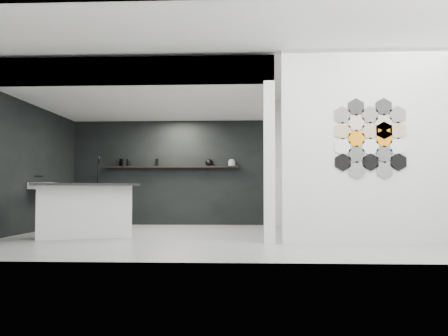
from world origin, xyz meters
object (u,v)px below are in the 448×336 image
at_px(wall_basin, 45,186).
at_px(glass_vase, 232,163).
at_px(utensil_cup, 129,164).
at_px(bottle_dark, 157,162).
at_px(stockpot, 124,163).
at_px(glass_bowl, 232,163).
at_px(kettle, 209,163).
at_px(partition_panel, 367,146).
at_px(kitchen_island, 84,210).

relative_size(wall_basin, glass_vase, 4.11).
bearing_deg(utensil_cup, wall_basin, -117.34).
bearing_deg(bottle_dark, stockpot, 180.00).
relative_size(glass_bowl, bottle_dark, 0.95).
bearing_deg(glass_vase, kettle, 180.00).
bearing_deg(stockpot, bottle_dark, 0.00).
xyz_separation_m(bottle_dark, utensil_cup, (-0.64, 0.00, -0.03)).
xyz_separation_m(wall_basin, utensil_cup, (1.07, 2.07, 0.52)).
bearing_deg(stockpot, wall_basin, -114.78).
distance_m(partition_panel, kettle, 4.65).
relative_size(stockpot, glass_bowl, 1.24).
xyz_separation_m(partition_panel, glass_bowl, (-2.08, 3.87, -0.02)).
bearing_deg(wall_basin, stockpot, 65.22).
relative_size(glass_vase, bottle_dark, 0.88).
distance_m(wall_basin, glass_vase, 4.01).
distance_m(partition_panel, bottle_dark, 5.39).
relative_size(glass_vase, utensil_cup, 1.41).
height_order(partition_panel, wall_basin, partition_panel).
bearing_deg(glass_bowl, kettle, 180.00).
distance_m(wall_basin, kitchen_island, 1.57).
xyz_separation_m(kettle, glass_vase, (0.50, 0.00, -0.00)).
bearing_deg(wall_basin, glass_bowl, 31.35).
relative_size(wall_basin, bottle_dark, 3.63).
distance_m(partition_panel, glass_vase, 4.39).
height_order(kettle, glass_vase, kettle).
relative_size(wall_basin, utensil_cup, 5.79).
xyz_separation_m(kitchen_island, glass_bowl, (2.30, 3.12, 0.93)).
xyz_separation_m(stockpot, glass_bowl, (2.44, 0.00, -0.02)).
height_order(glass_bowl, utensil_cup, glass_bowl).
bearing_deg(wall_basin, partition_panel, -18.23).
bearing_deg(utensil_cup, bottle_dark, 0.00).
bearing_deg(kettle, stockpot, 178.41).
relative_size(kettle, bottle_dark, 1.07).
bearing_deg(glass_vase, utensil_cup, 180.00).
xyz_separation_m(partition_panel, bottle_dark, (-3.76, 3.87, 0.00)).
relative_size(partition_panel, bottle_dark, 16.96).
distance_m(bottle_dark, utensil_cup, 0.64).
bearing_deg(stockpot, kitchen_island, -87.41).
distance_m(wall_basin, glass_bowl, 4.00).
xyz_separation_m(kitchen_island, stockpot, (-0.14, 3.12, 0.95)).
bearing_deg(glass_bowl, glass_vase, 0.00).
distance_m(kitchen_island, glass_bowl, 3.99).
bearing_deg(glass_vase, stockpot, 180.00).
bearing_deg(kitchen_island, glass_vase, 30.95).
bearing_deg(utensil_cup, glass_bowl, 0.00).
distance_m(kitchen_island, kettle, 3.72).
height_order(partition_panel, utensil_cup, partition_panel).
bearing_deg(bottle_dark, glass_vase, 0.00).
xyz_separation_m(wall_basin, glass_vase, (3.39, 2.07, 0.54)).
relative_size(kitchen_island, kettle, 10.30).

